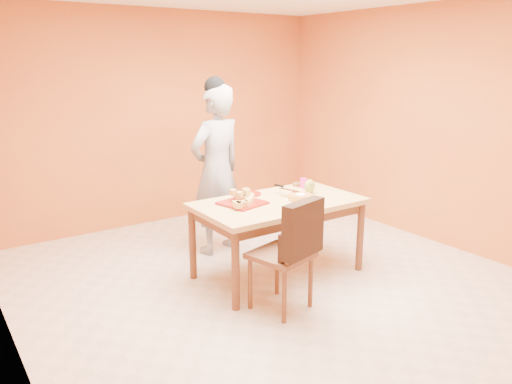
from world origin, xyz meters
TOP-DOWN VIEW (x-y plane):
  - floor at (0.00, 0.00)m, footprint 5.00×5.00m
  - wall_back at (0.00, 2.50)m, footprint 4.50×0.00m
  - wall_right at (2.25, 0.00)m, footprint 0.00×5.00m
  - dining_table at (0.15, 0.21)m, footprint 1.60×0.90m
  - dining_chair at (-0.25, -0.39)m, footprint 0.56×0.63m
  - pastry_pile at (-0.19, 0.31)m, footprint 0.33×0.33m
  - person at (-0.01, 1.11)m, footprint 0.74×0.56m
  - pastry_platter at (-0.19, 0.31)m, footprint 0.44×0.44m
  - red_dinner_plate at (0.05, 0.56)m, footprint 0.28×0.28m
  - white_cake_plate at (0.31, 0.08)m, footprint 0.34×0.34m
  - sponge_cake at (0.31, 0.08)m, footprint 0.28×0.28m
  - cake_server at (0.32, 0.26)m, footprint 0.10×0.23m
  - egg_ornament at (0.58, 0.25)m, footprint 0.13×0.11m
  - magenta_glass at (0.68, 0.47)m, footprint 0.09×0.09m
  - checker_tin at (0.68, 0.56)m, footprint 0.14×0.14m

SIDE VIEW (x-z plane):
  - floor at x=0.00m, z-range 0.00..0.00m
  - dining_chair at x=-0.25m, z-range 0.02..1.01m
  - dining_table at x=0.15m, z-range 0.29..1.05m
  - white_cake_plate at x=0.31m, z-range 0.76..0.77m
  - red_dinner_plate at x=0.05m, z-range 0.76..0.77m
  - pastry_platter at x=-0.19m, z-range 0.76..0.78m
  - checker_tin at x=0.68m, z-range 0.76..0.79m
  - sponge_cake at x=0.31m, z-range 0.77..0.83m
  - magenta_glass at x=0.68m, z-range 0.76..0.86m
  - cake_server at x=0.32m, z-range 0.83..0.83m
  - egg_ornament at x=0.58m, z-range 0.76..0.91m
  - pastry_pile at x=-0.19m, z-range 0.78..0.89m
  - person at x=-0.01m, z-range 0.00..1.84m
  - wall_back at x=0.00m, z-range -0.90..3.60m
  - wall_right at x=2.25m, z-range -1.15..3.85m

